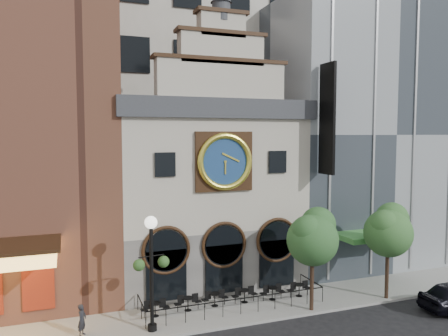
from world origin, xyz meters
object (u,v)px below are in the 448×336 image
bistro_3 (245,295)px  bistro_4 (272,292)px  bistro_2 (215,298)px  bistro_1 (188,303)px  lamppost (151,260)px  tree_right (388,229)px  bistro_5 (299,289)px  pedestrian (82,320)px  bistro_0 (155,308)px  tree_left (313,236)px

bistro_3 → bistro_4: (1.75, -0.18, 0.00)m
bistro_2 → bistro_3: (1.85, -0.08, 0.00)m
bistro_1 → bistro_3: size_ratio=1.00×
bistro_2 → lamppost: lamppost is taller
bistro_2 → tree_right: bearing=-13.0°
bistro_5 → tree_right: size_ratio=0.27×
bistro_2 → pedestrian: bearing=-170.3°
bistro_5 → tree_right: bearing=-22.6°
pedestrian → tree_right: tree_right is taller
bistro_4 → pedestrian: bearing=-174.8°
bistro_1 → bistro_3: 3.50m
tree_right → bistro_4: bearing=162.6°
bistro_2 → bistro_4: (3.60, -0.27, 0.00)m
bistro_0 → lamppost: bearing=-106.1°
bistro_5 → tree_left: bearing=-99.5°
tree_right → bistro_3: bearing=164.9°
bistro_5 → tree_right: tree_right is taller
pedestrian → lamppost: bearing=-73.0°
bistro_0 → lamppost: (-0.48, -1.68, 3.20)m
bistro_2 → bistro_5: bearing=-3.5°
bistro_1 → lamppost: (-2.40, -1.83, 3.20)m
pedestrian → bistro_1: bearing=-50.6°
bistro_5 → tree_left: size_ratio=0.27×
bistro_3 → bistro_5: bearing=-4.0°
tree_left → tree_right: 5.29m
bistro_3 → pedestrian: 9.37m
pedestrian → bistro_4: bearing=-56.9°
tree_right → bistro_5: bearing=157.4°
bistro_2 → bistro_3: same height
bistro_0 → bistro_1: same height
bistro_2 → bistro_4: 3.61m
bistro_2 → pedestrian: 7.55m
bistro_3 → bistro_5: same height
pedestrian → bistro_0: bearing=-47.2°
lamppost → tree_right: (14.42, -0.46, 0.61)m
bistro_5 → bistro_3: bearing=176.0°
bistro_0 → bistro_2: same height
bistro_3 → tree_left: 5.52m
bistro_2 → tree_left: bearing=-25.2°
tree_left → tree_right: (5.29, -0.00, -0.02)m
bistro_5 → bistro_1: bearing=178.1°
bistro_4 → tree_left: bearing=-55.2°
pedestrian → tree_left: (12.52, -1.11, 3.50)m
bistro_2 → tree_right: size_ratio=0.27×
bistro_3 → bistro_4: bearing=-5.9°
bistro_4 → lamppost: lamppost is taller
bistro_5 → pedestrian: bearing=-175.8°
bistro_1 → tree_left: (6.73, -2.29, 3.84)m
bistro_1 → bistro_2: 1.65m
tree_right → bistro_0: bearing=171.3°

